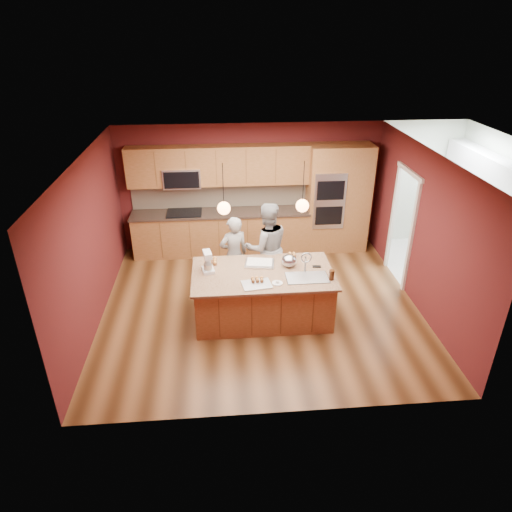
{
  "coord_description": "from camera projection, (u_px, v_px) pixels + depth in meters",
  "views": [
    {
      "loc": [
        -0.66,
        -6.77,
        4.54
      ],
      "look_at": [
        -0.09,
        -0.1,
        1.05
      ],
      "focal_mm": 32.0,
      "sensor_mm": 36.0,
      "label": 1
    }
  ],
  "objects": [
    {
      "name": "person_left",
      "position": [
        234.0,
        255.0,
        8.28
      ],
      "size": [
        0.62,
        0.51,
        1.47
      ],
      "primitive_type": "imported",
      "rotation": [
        0.0,
        0.0,
        3.47
      ],
      "color": "black",
      "rests_on": "floor"
    },
    {
      "name": "wall_front",
      "position": [
        281.0,
        328.0,
        5.3
      ],
      "size": [
        5.5,
        0.0,
        5.5
      ],
      "primitive_type": "plane",
      "rotation": [
        -1.57,
        0.0,
        0.0
      ],
      "color": "#511718",
      "rests_on": "ground"
    },
    {
      "name": "phone",
      "position": [
        317.0,
        266.0,
        7.63
      ],
      "size": [
        0.15,
        0.09,
        0.01
      ],
      "primitive_type": "cube",
      "rotation": [
        0.0,
        0.0,
        -0.13
      ],
      "color": "black",
      "rests_on": "island"
    },
    {
      "name": "wall_right",
      "position": [
        422.0,
        231.0,
        7.72
      ],
      "size": [
        0.0,
        5.0,
        5.0
      ],
      "primitive_type": "plane",
      "rotation": [
        1.57,
        0.0,
        -1.57
      ],
      "color": "#511718",
      "rests_on": "ground"
    },
    {
      "name": "island",
      "position": [
        264.0,
        294.0,
        7.65
      ],
      "size": [
        2.32,
        1.3,
        1.23
      ],
      "color": "brown",
      "rests_on": "floor"
    },
    {
      "name": "dryer",
      "position": [
        449.0,
        236.0,
        9.67
      ],
      "size": [
        0.66,
        0.68,
        0.89
      ],
      "primitive_type": "cube",
      "rotation": [
        0.0,
        0.0,
        -0.21
      ],
      "color": "silver",
      "rests_on": "floor"
    },
    {
      "name": "pendant_left",
      "position": [
        224.0,
        208.0,
        6.89
      ],
      "size": [
        0.2,
        0.2,
        0.8
      ],
      "color": "black",
      "rests_on": "ceiling"
    },
    {
      "name": "sheet_cake",
      "position": [
        259.0,
        263.0,
        7.71
      ],
      "size": [
        0.54,
        0.43,
        0.05
      ],
      "rotation": [
        0.0,
        0.0,
        -0.15
      ],
      "color": "silver",
      "rests_on": "island"
    },
    {
      "name": "cupcakes_left",
      "position": [
        213.0,
        261.0,
        7.74
      ],
      "size": [
        0.16,
        0.24,
        0.07
      ],
      "primitive_type": null,
      "color": "#D38D44",
      "rests_on": "island"
    },
    {
      "name": "laundry_room",
      "position": [
        484.0,
        173.0,
        8.62
      ],
      "size": [
        2.6,
        2.7,
        2.7
      ],
      "color": "beige",
      "rests_on": "ground"
    },
    {
      "name": "washer",
      "position": [
        466.0,
        246.0,
        9.02
      ],
      "size": [
        0.74,
        0.76,
        1.11
      ],
      "primitive_type": "cube",
      "rotation": [
        0.0,
        0.0,
        0.07
      ],
      "color": "silver",
      "rests_on": "floor"
    },
    {
      "name": "mixing_bowl",
      "position": [
        289.0,
        261.0,
        7.61
      ],
      "size": [
        0.26,
        0.26,
        0.22
      ],
      "primitive_type": "ellipsoid",
      "color": "#AEB1B5",
      "rests_on": "island"
    },
    {
      "name": "cupcakes_right",
      "position": [
        292.0,
        255.0,
        7.96
      ],
      "size": [
        0.14,
        0.14,
        0.06
      ],
      "primitive_type": null,
      "color": "#D38D44",
      "rests_on": "island"
    },
    {
      "name": "plate",
      "position": [
        277.0,
        283.0,
        7.15
      ],
      "size": [
        0.17,
        0.17,
        0.01
      ],
      "primitive_type": "cylinder",
      "color": "silver",
      "rests_on": "island"
    },
    {
      "name": "pendant_right",
      "position": [
        302.0,
        205.0,
        6.98
      ],
      "size": [
        0.2,
        0.2,
        0.8
      ],
      "color": "black",
      "rests_on": "ceiling"
    },
    {
      "name": "cooling_rack",
      "position": [
        257.0,
        284.0,
        7.11
      ],
      "size": [
        0.49,
        0.38,
        0.02
      ],
      "primitive_type": "cube",
      "rotation": [
        0.0,
        0.0,
        0.15
      ],
      "color": "silver",
      "rests_on": "island"
    },
    {
      "name": "ceiling",
      "position": [
        261.0,
        156.0,
        6.89
      ],
      "size": [
        5.5,
        5.5,
        0.0
      ],
      "primitive_type": "plane",
      "rotation": [
        3.14,
        0.0,
        0.0
      ],
      "color": "silver",
      "rests_on": "ground"
    },
    {
      "name": "floor",
      "position": [
        261.0,
        305.0,
        8.13
      ],
      "size": [
        5.5,
        5.5,
        0.0
      ],
      "primitive_type": "plane",
      "color": "#422611",
      "rests_on": "ground"
    },
    {
      "name": "oven_column",
      "position": [
        338.0,
        199.0,
        9.68
      ],
      "size": [
        1.3,
        0.62,
        2.3
      ],
      "color": "brown",
      "rests_on": "floor"
    },
    {
      "name": "cupcakes_rack",
      "position": [
        257.0,
        279.0,
        7.17
      ],
      "size": [
        0.21,
        0.14,
        0.06
      ],
      "primitive_type": null,
      "color": "#D38D44",
      "rests_on": "island"
    },
    {
      "name": "person_right",
      "position": [
        267.0,
        248.0,
        8.27
      ],
      "size": [
        0.92,
        0.77,
        1.71
      ],
      "primitive_type": "imported",
      "rotation": [
        0.0,
        0.0,
        3.29
      ],
      "color": "gray",
      "rests_on": "floor"
    },
    {
      "name": "wall_back",
      "position": [
        250.0,
        187.0,
        9.72
      ],
      "size": [
        5.5,
        0.0,
        5.5
      ],
      "primitive_type": "plane",
      "rotation": [
        1.57,
        0.0,
        0.0
      ],
      "color": "#511718",
      "rests_on": "ground"
    },
    {
      "name": "doorway_trim",
      "position": [
        401.0,
        228.0,
        8.56
      ],
      "size": [
        0.08,
        1.11,
        2.2
      ],
      "primitive_type": null,
      "color": "silver",
      "rests_on": "wall_right"
    },
    {
      "name": "cabinet_run",
      "position": [
        219.0,
        209.0,
        9.61
      ],
      "size": [
        3.74,
        0.64,
        2.3
      ],
      "color": "brown",
      "rests_on": "floor"
    },
    {
      "name": "stand_mixer",
      "position": [
        208.0,
        263.0,
        7.44
      ],
      "size": [
        0.23,
        0.28,
        0.35
      ],
      "rotation": [
        0.0,
        0.0,
        0.18
      ],
      "color": "silver",
      "rests_on": "island"
    },
    {
      "name": "wall_left",
      "position": [
        90.0,
        243.0,
        7.3
      ],
      "size": [
        0.0,
        5.0,
        5.0
      ],
      "primitive_type": "plane",
      "rotation": [
        1.57,
        0.0,
        1.57
      ],
      "color": "#511718",
      "rests_on": "ground"
    },
    {
      "name": "tumbler",
      "position": [
        332.0,
        275.0,
        7.23
      ],
      "size": [
        0.08,
        0.08,
        0.17
      ],
      "primitive_type": "cylinder",
      "color": "#34190A",
      "rests_on": "island"
    }
  ]
}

